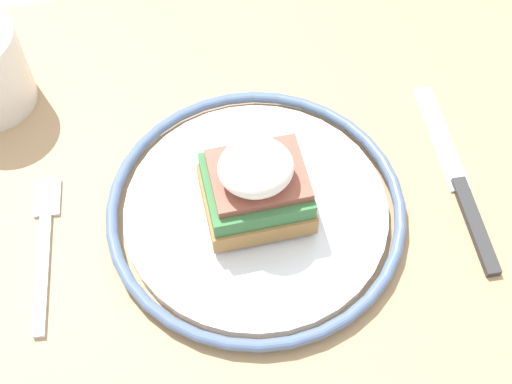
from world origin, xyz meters
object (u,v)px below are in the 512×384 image
Objects in this scene: plate at (256,209)px; fork at (45,244)px; sandwich at (256,185)px; knife at (461,189)px.

plate is 0.18m from fork.
knife is at bearing -4.86° from sandwich.
knife is (0.18, -0.02, -0.01)m from plate.
sandwich is 0.59× the size of fork.
sandwich is 0.18m from knife.
knife is at bearing -4.98° from plate.
knife is at bearing -3.89° from fork.
sandwich is 0.43× the size of knife.
plate is 2.94× the size of sandwich.
fork is (-0.18, 0.01, -0.01)m from plate.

